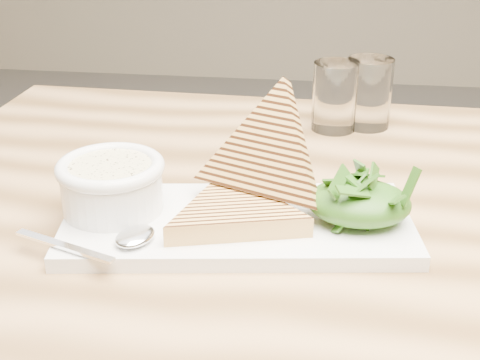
# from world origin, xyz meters

# --- Properties ---
(table_top) EXTENTS (1.15, 0.78, 0.04)m
(table_top) POSITION_xyz_m (-0.08, -0.02, 0.74)
(table_top) COLOR #AE804E
(table_top) RESTS_ON ground
(table_leg_bl) EXTENTS (0.06, 0.06, 0.72)m
(table_leg_bl) POSITION_xyz_m (-0.60, 0.30, 0.36)
(table_leg_bl) COLOR #AE804E
(table_leg_bl) RESTS_ON ground
(platter) EXTENTS (0.38, 0.21, 0.02)m
(platter) POSITION_xyz_m (-0.21, -0.09, 0.77)
(platter) COLOR white
(platter) RESTS_ON table_top
(soup_bowl) EXTENTS (0.11, 0.11, 0.04)m
(soup_bowl) POSITION_xyz_m (-0.34, -0.09, 0.80)
(soup_bowl) COLOR white
(soup_bowl) RESTS_ON platter
(soup) EXTENTS (0.09, 0.09, 0.01)m
(soup) POSITION_xyz_m (-0.34, -0.09, 0.83)
(soup) COLOR beige
(soup) RESTS_ON soup_bowl
(bowl_rim) EXTENTS (0.11, 0.11, 0.01)m
(bowl_rim) POSITION_xyz_m (-0.34, -0.09, 0.83)
(bowl_rim) COLOR white
(bowl_rim) RESTS_ON soup_bowl
(sandwich_flat) EXTENTS (0.21, 0.21, 0.02)m
(sandwich_flat) POSITION_xyz_m (-0.21, -0.10, 0.79)
(sandwich_flat) COLOR tan
(sandwich_flat) RESTS_ON platter
(sandwich_lean) EXTENTS (0.22, 0.22, 0.19)m
(sandwich_lean) POSITION_xyz_m (-0.18, -0.06, 0.83)
(sandwich_lean) COLOR tan
(sandwich_lean) RESTS_ON sandwich_flat
(salad_base) EXTENTS (0.11, 0.08, 0.04)m
(salad_base) POSITION_xyz_m (-0.08, -0.08, 0.80)
(salad_base) COLOR #1A4B0F
(salad_base) RESTS_ON platter
(arugula_pile) EXTENTS (0.11, 0.10, 0.05)m
(arugula_pile) POSITION_xyz_m (-0.08, -0.08, 0.81)
(arugula_pile) COLOR #355D19
(arugula_pile) RESTS_ON platter
(spoon_bowl) EXTENTS (0.05, 0.06, 0.01)m
(spoon_bowl) POSITION_xyz_m (-0.30, -0.16, 0.78)
(spoon_bowl) COLOR silver
(spoon_bowl) RESTS_ON platter
(spoon_handle) EXTENTS (0.11, 0.05, 0.00)m
(spoon_handle) POSITION_xyz_m (-0.36, -0.18, 0.78)
(spoon_handle) COLOR silver
(spoon_handle) RESTS_ON platter
(glass_near) EXTENTS (0.06, 0.06, 0.10)m
(glass_near) POSITION_xyz_m (-0.11, 0.22, 0.81)
(glass_near) COLOR white
(glass_near) RESTS_ON table_top
(glass_far) EXTENTS (0.07, 0.07, 0.10)m
(glass_far) POSITION_xyz_m (-0.06, 0.24, 0.81)
(glass_far) COLOR white
(glass_far) RESTS_ON table_top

